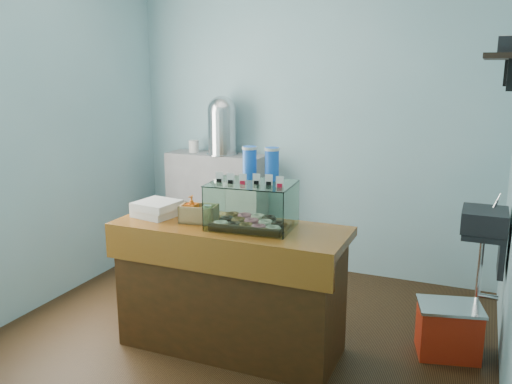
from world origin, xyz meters
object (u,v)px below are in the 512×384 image
at_px(red_cooler, 448,330).
at_px(display_case, 253,201).
at_px(counter, 230,287).
at_px(coffee_urn, 222,124).

bearing_deg(red_cooler, display_case, -174.62).
distance_m(counter, red_cooler, 1.52).
distance_m(counter, coffee_urn, 2.00).
xyz_separation_m(coffee_urn, red_cooler, (2.24, -1.07, -1.21)).
xyz_separation_m(counter, coffee_urn, (-0.82, 1.56, 0.94)).
bearing_deg(display_case, red_cooler, 14.41).
bearing_deg(red_cooler, counter, -174.42).
bearing_deg(counter, coffee_urn, 117.83).
height_order(display_case, red_cooler, display_case).
height_order(display_case, coffee_urn, coffee_urn).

